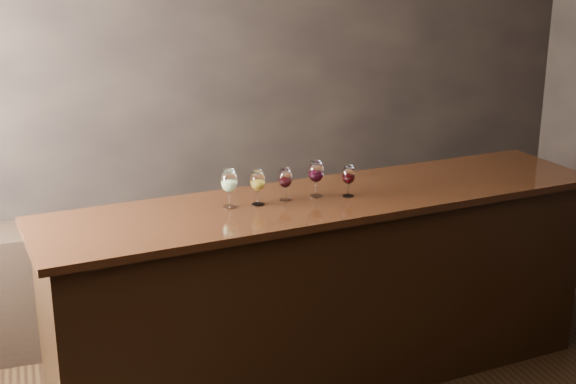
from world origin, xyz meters
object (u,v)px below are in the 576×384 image
object	(u,v)px
glass_amber	(258,182)
glass_red_c	(349,176)
glass_red_b	(316,173)
back_bar_shelf	(161,274)
glass_red_a	(285,179)
glass_white	(229,182)
bar_counter	(327,294)

from	to	relation	value
glass_amber	glass_red_c	size ratio (longest dim) A/B	1.09
glass_red_b	glass_red_c	xyz separation A→B (m)	(0.17, -0.05, -0.02)
back_bar_shelf	glass_red_b	world-z (taller)	glass_red_b
glass_red_a	glass_amber	bearing A→B (deg)	-170.95
glass_white	glass_red_a	xyz separation A→B (m)	(0.32, 0.02, -0.02)
back_bar_shelf	glass_red_b	size ratio (longest dim) A/B	11.20
glass_red_a	glass_red_c	bearing A→B (deg)	-6.64
bar_counter	back_bar_shelf	distance (m)	1.23
bar_counter	glass_red_a	distance (m)	0.75
glass_amber	glass_red_b	distance (m)	0.35
glass_white	glass_red_a	bearing A→B (deg)	3.70
glass_amber	glass_red_c	bearing A→B (deg)	-1.68
glass_red_b	glass_red_a	bearing A→B (deg)	-176.04
glass_amber	glass_red_c	world-z (taller)	glass_amber
bar_counter	glass_red_c	xyz separation A→B (m)	(0.10, -0.02, 0.70)
glass_red_a	bar_counter	bearing A→B (deg)	-3.73
glass_white	glass_red_b	size ratio (longest dim) A/B	1.04
bar_counter	glass_white	world-z (taller)	glass_white
bar_counter	glass_red_b	size ratio (longest dim) A/B	15.60
glass_white	glass_amber	bearing A→B (deg)	-2.01
bar_counter	back_bar_shelf	xyz separation A→B (m)	(-0.81, 0.91, -0.14)
back_bar_shelf	glass_white	bearing A→B (deg)	-75.09
glass_white	glass_amber	distance (m)	0.15
bar_counter	glass_red_a	world-z (taller)	glass_red_a
bar_counter	glass_amber	size ratio (longest dim) A/B	16.47
bar_counter	glass_red_c	distance (m)	0.71
bar_counter	glass_red_b	world-z (taller)	glass_red_b
glass_amber	bar_counter	bearing A→B (deg)	1.35
back_bar_shelf	glass_red_c	distance (m)	1.56
glass_white	glass_amber	size ratio (longest dim) A/B	1.10
bar_counter	glass_amber	xyz separation A→B (m)	(-0.41, -0.01, 0.71)
glass_white	glass_red_c	world-z (taller)	glass_white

